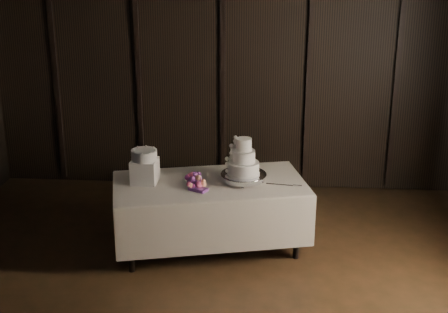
% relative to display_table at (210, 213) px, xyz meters
% --- Properties ---
extents(room, '(6.08, 7.08, 3.08)m').
position_rel_display_table_xyz_m(room, '(-0.01, -1.62, 1.08)').
color(room, black).
rests_on(room, ground).
extents(display_table, '(2.18, 1.49, 0.76)m').
position_rel_display_table_xyz_m(display_table, '(0.00, 0.00, 0.00)').
color(display_table, beige).
rests_on(display_table, ground).
extents(cake_stand, '(0.59, 0.59, 0.09)m').
position_rel_display_table_xyz_m(cake_stand, '(0.35, 0.04, 0.39)').
color(cake_stand, silver).
rests_on(cake_stand, display_table).
extents(wedding_cake, '(0.37, 0.32, 0.39)m').
position_rel_display_table_xyz_m(wedding_cake, '(0.32, 0.02, 0.59)').
color(wedding_cake, white).
rests_on(wedding_cake, cake_stand).
extents(bouquet, '(0.45, 0.49, 0.19)m').
position_rel_display_table_xyz_m(bouquet, '(-0.14, -0.12, 0.41)').
color(bouquet, '#D74B77').
rests_on(bouquet, display_table).
extents(box_pedestal, '(0.27, 0.27, 0.25)m').
position_rel_display_table_xyz_m(box_pedestal, '(-0.67, -0.05, 0.47)').
color(box_pedestal, white).
rests_on(box_pedestal, display_table).
extents(small_cake, '(0.28, 0.28, 0.11)m').
position_rel_display_table_xyz_m(small_cake, '(-0.67, -0.05, 0.65)').
color(small_cake, white).
rests_on(small_cake, box_pedestal).
extents(cake_knife, '(0.37, 0.08, 0.01)m').
position_rel_display_table_xyz_m(cake_knife, '(0.73, -0.02, 0.35)').
color(cake_knife, silver).
rests_on(cake_knife, display_table).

